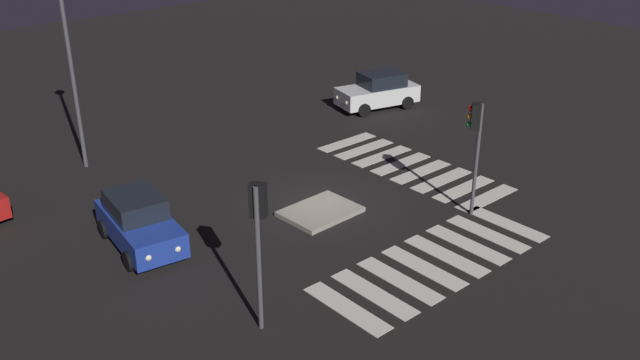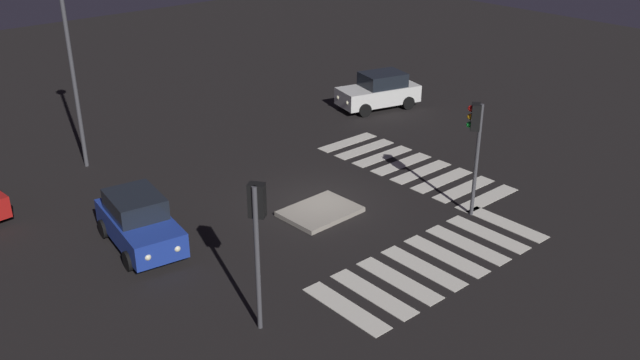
% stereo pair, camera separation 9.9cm
% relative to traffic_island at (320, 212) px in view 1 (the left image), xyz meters
% --- Properties ---
extents(ground_plane, '(80.00, 80.00, 0.00)m').
position_rel_traffic_island_xyz_m(ground_plane, '(0.57, 0.67, -0.09)').
color(ground_plane, black).
extents(traffic_island, '(2.83, 2.16, 0.18)m').
position_rel_traffic_island_xyz_m(traffic_island, '(0.00, 0.00, 0.00)').
color(traffic_island, gray).
rests_on(traffic_island, ground).
extents(car_white, '(4.66, 2.87, 1.91)m').
position_rel_traffic_island_xyz_m(car_white, '(10.61, 7.37, 0.85)').
color(car_white, silver).
rests_on(car_white, ground).
extents(car_blue, '(2.44, 4.42, 1.85)m').
position_rel_traffic_island_xyz_m(car_blue, '(-6.21, 2.30, 0.82)').
color(car_blue, '#1E389E').
rests_on(car_blue, ground).
extents(traffic_light_east, '(0.54, 0.53, 4.35)m').
position_rel_traffic_island_xyz_m(traffic_light_east, '(4.17, -3.67, 3.21)').
color(traffic_light_east, '#47474C').
rests_on(traffic_light_east, ground).
extents(traffic_light_south, '(0.53, 0.54, 4.43)m').
position_rel_traffic_island_xyz_m(traffic_light_south, '(-5.81, -4.11, 3.27)').
color(traffic_light_south, '#47474C').
rests_on(traffic_light_south, ground).
extents(street_lamp, '(0.56, 0.56, 8.57)m').
position_rel_traffic_island_xyz_m(street_lamp, '(-4.70, 10.15, 5.66)').
color(street_lamp, '#47474C').
rests_on(street_lamp, ground).
extents(crosswalk_near, '(8.75, 3.20, 0.02)m').
position_rel_traffic_island_xyz_m(crosswalk_near, '(0.57, -5.12, -0.08)').
color(crosswalk_near, silver).
rests_on(crosswalk_near, ground).
extents(crosswalk_side, '(3.20, 8.75, 0.02)m').
position_rel_traffic_island_xyz_m(crosswalk_side, '(5.82, 0.67, -0.08)').
color(crosswalk_side, silver).
rests_on(crosswalk_side, ground).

